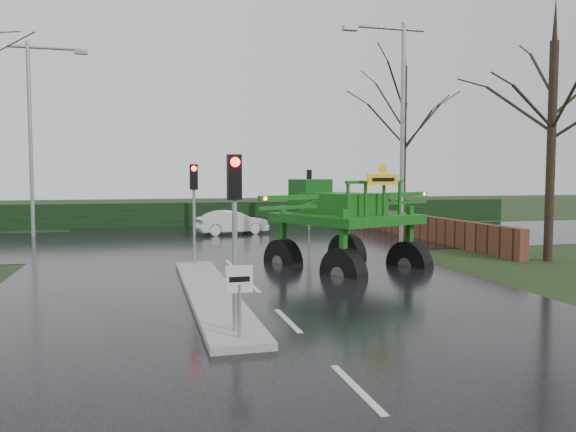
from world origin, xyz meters
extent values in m
plane|color=black|center=(0.00, 0.00, 0.00)|extent=(140.00, 140.00, 0.00)
cube|color=black|center=(0.00, 10.00, 0.00)|extent=(14.00, 80.00, 0.02)
cube|color=black|center=(0.00, 16.00, 0.01)|extent=(80.00, 12.00, 0.02)
cube|color=gray|center=(-1.30, 3.00, 0.09)|extent=(1.20, 10.00, 0.16)
cube|color=black|center=(0.00, 24.00, 0.75)|extent=(44.00, 0.90, 1.50)
cube|color=#592D1E|center=(10.50, 16.00, 0.60)|extent=(0.40, 20.00, 1.20)
cylinder|color=gray|center=(-1.30, -1.50, 0.65)|extent=(0.07, 0.07, 1.00)
cube|color=silver|center=(-1.30, -1.50, 1.25)|extent=(0.50, 0.04, 0.50)
cube|color=black|center=(-1.30, -1.52, 1.25)|extent=(0.38, 0.01, 0.10)
cylinder|color=gray|center=(-1.30, -1.00, 1.75)|extent=(0.10, 0.10, 3.50)
cube|color=black|center=(-1.30, -1.00, 3.10)|extent=(0.26, 0.22, 0.85)
sphere|color=#FF0C07|center=(-1.30, -1.13, 3.38)|extent=(0.18, 0.18, 0.18)
cylinder|color=gray|center=(-1.30, 7.50, 1.75)|extent=(0.10, 0.10, 3.50)
cube|color=black|center=(-1.30, 7.50, 3.10)|extent=(0.26, 0.22, 0.85)
sphere|color=#FF0C07|center=(-1.30, 7.37, 3.38)|extent=(0.18, 0.18, 0.18)
cylinder|color=gray|center=(6.50, 20.00, 1.75)|extent=(0.10, 0.10, 3.50)
cube|color=black|center=(6.50, 20.00, 3.10)|extent=(0.26, 0.22, 0.85)
sphere|color=#FF0C07|center=(6.50, 20.13, 3.38)|extent=(0.18, 0.18, 0.18)
cylinder|color=gray|center=(8.50, 12.00, 5.00)|extent=(0.20, 0.20, 10.00)
cylinder|color=gray|center=(7.70, 12.00, 9.70)|extent=(3.52, 0.14, 0.14)
cube|color=gray|center=(5.94, 12.00, 9.58)|extent=(0.65, 0.30, 0.20)
cylinder|color=gray|center=(-8.50, 20.00, 5.00)|extent=(0.20, 0.20, 10.00)
cylinder|color=gray|center=(-7.70, 20.00, 9.70)|extent=(3.52, 0.14, 0.14)
cube|color=gray|center=(-5.94, 20.00, 9.58)|extent=(0.65, 0.30, 0.20)
cylinder|color=black|center=(11.50, 6.00, 4.00)|extent=(0.32, 0.32, 8.00)
cone|color=black|center=(11.50, 6.00, 8.64)|extent=(0.24, 0.24, 2.00)
cylinder|color=black|center=(13.00, 21.00, 5.00)|extent=(0.32, 0.32, 10.00)
cone|color=black|center=(13.00, 21.00, 10.80)|extent=(0.24, 0.24, 2.50)
cylinder|color=black|center=(1.04, 5.83, 0.87)|extent=(1.13, 1.80, 1.75)
cylinder|color=#595B56|center=(1.04, 5.83, 0.87)|extent=(0.71, 0.77, 0.61)
cube|color=#0F4E0E|center=(1.04, 5.83, 1.97)|extent=(0.25, 0.25, 2.01)
cylinder|color=black|center=(3.94, 7.06, 0.87)|extent=(1.13, 1.80, 1.75)
cylinder|color=#595B56|center=(3.94, 7.06, 0.87)|extent=(0.71, 0.77, 0.61)
cube|color=#0F4E0E|center=(3.94, 7.06, 1.97)|extent=(0.25, 0.25, 2.01)
cylinder|color=black|center=(2.27, 2.93, 0.87)|extent=(1.13, 1.80, 1.75)
cylinder|color=#595B56|center=(2.27, 2.93, 0.87)|extent=(0.71, 0.77, 0.61)
cube|color=#0F4E0E|center=(2.27, 2.93, 1.97)|extent=(0.25, 0.25, 2.01)
cylinder|color=black|center=(5.17, 4.16, 0.87)|extent=(1.13, 1.80, 1.75)
cylinder|color=#595B56|center=(5.17, 4.16, 0.87)|extent=(0.71, 0.77, 0.61)
cube|color=#0F4E0E|center=(5.17, 4.16, 1.97)|extent=(0.25, 0.25, 2.01)
cube|color=#0F4E0E|center=(3.10, 4.99, 2.54)|extent=(5.02, 5.30, 0.31)
cube|color=#0F4E0E|center=(3.03, 5.15, 3.02)|extent=(2.80, 3.17, 0.79)
cube|color=#114914|center=(2.35, 6.76, 3.32)|extent=(1.62, 1.48, 1.14)
cube|color=#0F4E0E|center=(3.65, 3.70, 3.81)|extent=(2.46, 1.12, 0.10)
cube|color=#0F4E0E|center=(0.66, 3.58, 3.32)|extent=(2.16, 1.03, 0.16)
sphere|color=orange|center=(-0.19, 3.12, 3.32)|extent=(0.12, 0.12, 0.12)
cube|color=#0F4E0E|center=(5.82, 5.77, 3.32)|extent=(2.16, 1.03, 0.16)
sphere|color=orange|center=(6.74, 6.06, 3.32)|extent=(0.12, 0.12, 0.12)
cube|color=yellow|center=(3.79, 3.38, 3.89)|extent=(1.31, 0.60, 0.35)
cube|color=black|center=(3.79, 3.38, 3.89)|extent=(0.97, 0.42, 0.12)
cylinder|color=yellow|center=(3.79, 3.38, 4.24)|extent=(0.30, 0.16, 0.31)
imported|color=silver|center=(1.68, 18.44, 0.00)|extent=(4.07, 2.14, 1.27)
camera|label=1|loc=(-2.99, -11.48, 3.11)|focal=35.00mm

